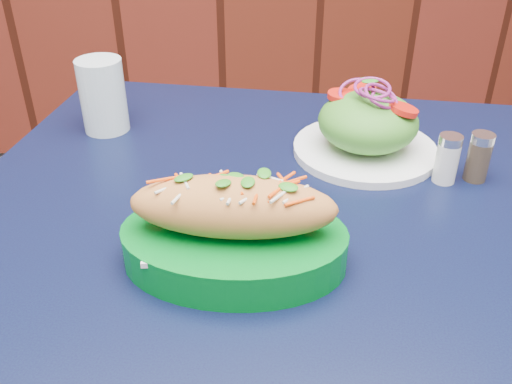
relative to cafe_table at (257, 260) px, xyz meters
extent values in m
cube|color=black|center=(0.00, 0.00, 0.07)|extent=(0.99, 0.99, 0.03)
cylinder|color=black|center=(-0.23, 0.41, -0.30)|extent=(0.04, 0.04, 0.72)
cylinder|color=black|center=(0.41, 0.23, -0.30)|extent=(0.04, 0.04, 0.72)
cylinder|color=white|center=(0.52, 0.25, -0.44)|extent=(0.03, 0.03, 0.44)
cube|color=white|center=(-0.04, -0.11, 0.13)|extent=(0.20, 0.12, 0.01)
ellipsoid|color=#E18847|center=(-0.04, -0.11, 0.16)|extent=(0.23, 0.12, 0.07)
cylinder|color=white|center=(0.18, 0.13, 0.09)|extent=(0.22, 0.22, 0.01)
ellipsoid|color=#4C992D|center=(0.18, 0.13, 0.14)|extent=(0.15, 0.15, 0.08)
cylinder|color=red|center=(0.22, 0.10, 0.18)|extent=(0.04, 0.04, 0.01)
cylinder|color=red|center=(0.15, 0.16, 0.18)|extent=(0.04, 0.04, 0.01)
cylinder|color=red|center=(0.18, 0.17, 0.18)|extent=(0.04, 0.04, 0.01)
torus|color=#901F73|center=(0.18, 0.13, 0.19)|extent=(0.05, 0.05, 0.00)
torus|color=#901F73|center=(0.18, 0.13, 0.19)|extent=(0.05, 0.05, 0.00)
torus|color=#901F73|center=(0.18, 0.13, 0.19)|extent=(0.05, 0.05, 0.00)
torus|color=#901F73|center=(0.18, 0.13, 0.20)|extent=(0.05, 0.05, 0.00)
cylinder|color=silver|center=(-0.22, 0.26, 0.15)|extent=(0.07, 0.07, 0.12)
cylinder|color=white|center=(0.27, 0.04, 0.12)|extent=(0.03, 0.03, 0.06)
cylinder|color=silver|center=(0.27, 0.04, 0.15)|extent=(0.03, 0.03, 0.01)
cylinder|color=#3F3326|center=(0.31, 0.04, 0.12)|extent=(0.03, 0.03, 0.06)
cylinder|color=silver|center=(0.31, 0.04, 0.15)|extent=(0.03, 0.03, 0.01)
camera|label=1|loc=(-0.07, -0.61, 0.49)|focal=40.00mm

